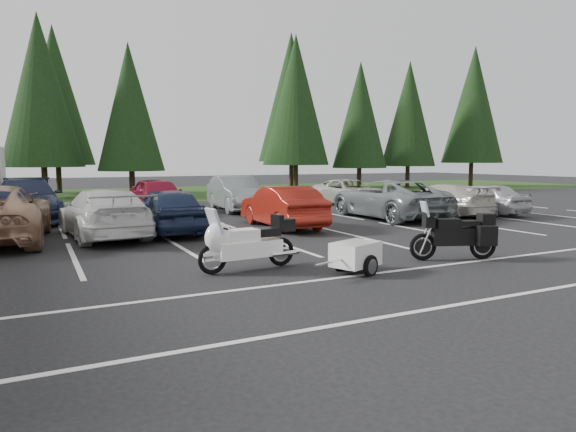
# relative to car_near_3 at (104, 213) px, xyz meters

# --- Properties ---
(ground) EXTENTS (120.00, 120.00, 0.00)m
(ground) POSITION_rel_car_near_3_xyz_m (3.80, -4.25, -0.75)
(ground) COLOR black
(ground) RESTS_ON ground
(grass_strip) EXTENTS (80.00, 16.00, 0.01)m
(grass_strip) POSITION_rel_car_near_3_xyz_m (3.80, 19.75, -0.74)
(grass_strip) COLOR #1A3210
(grass_strip) RESTS_ON ground
(lake_water) EXTENTS (70.00, 50.00, 0.02)m
(lake_water) POSITION_rel_car_near_3_xyz_m (7.80, 50.75, -0.75)
(lake_water) COLOR slate
(lake_water) RESTS_ON ground
(stall_markings) EXTENTS (32.00, 16.00, 0.01)m
(stall_markings) POSITION_rel_car_near_3_xyz_m (3.80, -2.25, -0.74)
(stall_markings) COLOR silver
(stall_markings) RESTS_ON ground
(conifer_4) EXTENTS (4.80, 4.80, 11.17)m
(conifer_4) POSITION_rel_car_near_3_xyz_m (-1.20, 18.65, 5.79)
(conifer_4) COLOR #332316
(conifer_4) RESTS_ON ground
(conifer_5) EXTENTS (4.14, 4.14, 9.63)m
(conifer_5) POSITION_rel_car_near_3_xyz_m (3.80, 17.35, 4.88)
(conifer_5) COLOR #332316
(conifer_5) RESTS_ON ground
(conifer_6) EXTENTS (4.93, 4.93, 11.48)m
(conifer_6) POSITION_rel_car_near_3_xyz_m (15.80, 17.85, 5.97)
(conifer_6) COLOR #332316
(conifer_6) RESTS_ON ground
(conifer_7) EXTENTS (4.27, 4.27, 9.94)m
(conifer_7) POSITION_rel_car_near_3_xyz_m (21.30, 17.55, 5.06)
(conifer_7) COLOR #332316
(conifer_7) RESTS_ON ground
(conifer_8) EXTENTS (4.53, 4.53, 10.56)m
(conifer_8) POSITION_rel_car_near_3_xyz_m (26.80, 18.35, 5.42)
(conifer_8) COLOR #332316
(conifer_8) RESTS_ON ground
(conifer_9) EXTENTS (5.19, 5.19, 12.10)m
(conifer_9) POSITION_rel_car_near_3_xyz_m (32.80, 17.05, 6.33)
(conifer_9) COLOR #332316
(conifer_9) RESTS_ON ground
(conifer_back_b) EXTENTS (4.97, 4.97, 11.58)m
(conifer_back_b) POSITION_rel_car_near_3_xyz_m (-0.20, 23.25, 6.03)
(conifer_back_b) COLOR #332316
(conifer_back_b) RESTS_ON ground
(conifer_back_c) EXTENTS (5.50, 5.50, 12.81)m
(conifer_back_c) POSITION_rel_car_near_3_xyz_m (17.80, 22.55, 6.75)
(conifer_back_c) COLOR #332316
(conifer_back_c) RESTS_ON ground
(car_near_3) EXTENTS (2.51, 5.30, 1.49)m
(car_near_3) POSITION_rel_car_near_3_xyz_m (0.00, 0.00, 0.00)
(car_near_3) COLOR silver
(car_near_3) RESTS_ON ground
(car_near_4) EXTENTS (1.83, 4.41, 1.49)m
(car_near_4) POSITION_rel_car_near_3_xyz_m (1.95, 0.06, 0.00)
(car_near_4) COLOR #1A2442
(car_near_4) RESTS_ON ground
(car_near_5) EXTENTS (1.68, 4.46, 1.45)m
(car_near_5) POSITION_rel_car_near_3_xyz_m (5.86, -0.30, -0.02)
(car_near_5) COLOR maroon
(car_near_5) RESTS_ON ground
(car_near_6) EXTENTS (2.76, 5.71, 1.57)m
(car_near_6) POSITION_rel_car_near_3_xyz_m (10.93, 0.35, 0.04)
(car_near_6) COLOR gray
(car_near_6) RESTS_ON ground
(car_near_7) EXTENTS (2.04, 4.69, 1.34)m
(car_near_7) POSITION_rel_car_near_3_xyz_m (13.62, 0.14, -0.07)
(car_near_7) COLOR beige
(car_near_7) RESTS_ON ground
(car_near_8) EXTENTS (1.97, 4.16, 1.37)m
(car_near_8) POSITION_rel_car_near_3_xyz_m (15.55, -0.22, -0.06)
(car_near_8) COLOR #B7B6BC
(car_near_8) RESTS_ON ground
(car_far_1) EXTENTS (2.47, 5.79, 1.66)m
(car_far_1) POSITION_rel_car_near_3_xyz_m (-2.14, 5.61, 0.09)
(car_far_1) COLOR #161D37
(car_far_1) RESTS_ON ground
(car_far_2) EXTENTS (2.05, 4.71, 1.58)m
(car_far_2) POSITION_rel_car_near_3_xyz_m (2.98, 6.25, 0.04)
(car_far_2) COLOR maroon
(car_far_2) RESTS_ON ground
(car_far_3) EXTENTS (2.05, 4.93, 1.59)m
(car_far_3) POSITION_rel_car_near_3_xyz_m (6.49, 5.82, 0.05)
(car_far_3) COLOR slate
(car_far_3) RESTS_ON ground
(car_far_4) EXTENTS (2.35, 4.90, 1.35)m
(car_far_4) POSITION_rel_car_near_3_xyz_m (12.80, 6.02, -0.07)
(car_far_4) COLOR beige
(car_far_4) RESTS_ON ground
(touring_motorcycle) EXTENTS (2.58, 0.99, 1.40)m
(touring_motorcycle) POSITION_rel_car_near_3_xyz_m (2.16, -6.23, -0.05)
(touring_motorcycle) COLOR white
(touring_motorcycle) RESTS_ON ground
(cargo_trailer) EXTENTS (1.64, 1.27, 0.67)m
(cargo_trailer) POSITION_rel_car_near_3_xyz_m (4.06, -7.51, -0.41)
(cargo_trailer) COLOR white
(cargo_trailer) RESTS_ON ground
(adventure_motorcycle) EXTENTS (2.47, 1.59, 1.42)m
(adventure_motorcycle) POSITION_rel_car_near_3_xyz_m (6.93, -7.36, -0.04)
(adventure_motorcycle) COLOR black
(adventure_motorcycle) RESTS_ON ground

